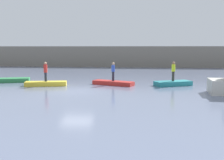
{
  "coord_description": "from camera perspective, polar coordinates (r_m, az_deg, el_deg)",
  "views": [
    {
      "loc": [
        4.86,
        -19.69,
        3.37
      ],
      "look_at": [
        2.52,
        2.58,
        0.56
      ],
      "focal_mm": 41.54,
      "sensor_mm": 36.0,
      "label": 1
    }
  ],
  "objects": [
    {
      "name": "rowboat_red",
      "position": [
        23.55,
        0.26,
        -0.64
      ],
      "size": [
        3.94,
        2.39,
        0.36
      ],
      "primitive_type": "cube",
      "rotation": [
        0.0,
        0.0,
        -0.38
      ],
      "color": "red",
      "rests_on": "ground_plane"
    },
    {
      "name": "rowboat_yellow",
      "position": [
        23.69,
        -14.34,
        -0.78
      ],
      "size": [
        3.71,
        1.74,
        0.39
      ],
      "primitive_type": "cube",
      "rotation": [
        0.0,
        0.0,
        0.21
      ],
      "color": "gold",
      "rests_on": "ground_plane"
    },
    {
      "name": "person_blue_shirt",
      "position": [
        23.43,
        0.26,
        2.09
      ],
      "size": [
        0.32,
        0.32,
        1.69
      ],
      "color": "#232838",
      "rests_on": "rowboat_red"
    },
    {
      "name": "rowboat_green",
      "position": [
        27.24,
        -21.39,
        -0.03
      ],
      "size": [
        3.73,
        2.25,
        0.4
      ],
      "primitive_type": "cube",
      "rotation": [
        0.0,
        0.0,
        0.31
      ],
      "color": "#2D7F47",
      "rests_on": "ground_plane"
    },
    {
      "name": "ground_plane",
      "position": [
        20.56,
        -7.77,
        -2.35
      ],
      "size": [
        120.0,
        120.0,
        0.0
      ],
      "primitive_type": "plane",
      "color": "slate"
    },
    {
      "name": "person_red_shirt",
      "position": [
        23.56,
        -14.43,
        2.02
      ],
      "size": [
        0.32,
        0.32,
        1.74
      ],
      "color": "#232838",
      "rests_on": "rowboat_yellow"
    },
    {
      "name": "embankment_wall",
      "position": [
        45.32,
        -0.15,
        5.16
      ],
      "size": [
        80.0,
        1.2,
        3.59
      ],
      "primitive_type": "cube",
      "color": "gray",
      "rests_on": "ground_plane"
    },
    {
      "name": "rowboat_teal",
      "position": [
        23.69,
        13.27,
        -0.72
      ],
      "size": [
        3.51,
        2.49,
        0.41
      ],
      "primitive_type": "cube",
      "rotation": [
        0.0,
        0.0,
        0.43
      ],
      "color": "teal",
      "rests_on": "ground_plane"
    },
    {
      "name": "person_hiviz_shirt",
      "position": [
        23.57,
        13.35,
        2.12
      ],
      "size": [
        0.32,
        0.32,
        1.74
      ],
      "color": "#38332D",
      "rests_on": "rowboat_teal"
    }
  ]
}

